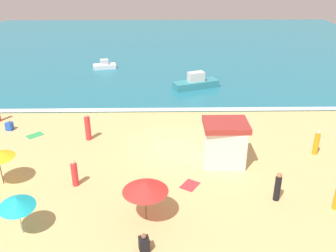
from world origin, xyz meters
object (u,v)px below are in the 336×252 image
beachgoer_3 (88,128)px  beachgoer_5 (278,187)px  beachgoer_1 (75,174)px  small_boat_0 (196,83)px  beachgoer_8 (144,243)px  beach_umbrella_3 (16,202)px  small_boat_1 (105,65)px  beachgoer_0 (9,126)px  lifeguard_cabana (225,142)px  beach_umbrella_4 (145,187)px  beachgoer_2 (316,143)px

beachgoer_3 → beachgoer_5: (10.99, -7.07, -0.10)m
beachgoer_1 → small_boat_0: 17.79m
beachgoer_3 → beachgoer_8: 11.43m
beach_umbrella_3 → small_boat_0: size_ratio=0.50×
beachgoer_1 → small_boat_1: size_ratio=0.60×
beachgoer_0 → lifeguard_cabana: bearing=-18.0°
beachgoer_5 → beachgoer_8: (-6.74, -3.53, -0.40)m
lifeguard_cabana → beachgoer_1: size_ratio=1.71×
beachgoer_0 → beachgoer_1: bearing=-48.8°
small_boat_1 → beachgoer_8: bearing=-78.7°
lifeguard_cabana → small_boat_0: lifeguard_cabana is taller
beachgoer_1 → beachgoer_5: 10.85m
beach_umbrella_4 → small_boat_0: size_ratio=0.54×
small_boat_0 → lifeguard_cabana: bearing=-87.6°
beachgoer_8 → beachgoer_1: bearing=128.4°
lifeguard_cabana → beachgoer_3: 9.40m
beachgoer_8 → small_boat_0: (4.01, 20.93, 0.22)m
beachgoer_0 → beachgoer_1: (6.26, -7.16, 0.41)m
beachgoer_1 → beachgoer_5: size_ratio=0.97×
beachgoer_3 → beachgoer_5: beachgoer_3 is taller
beach_umbrella_4 → beachgoer_1: bearing=144.1°
beach_umbrella_3 → small_boat_1: (0.18, 26.31, -1.29)m
beachgoer_3 → small_boat_1: (-1.22, 16.92, -0.46)m
beachgoer_5 → small_boat_1: size_ratio=0.62×
beachgoer_0 → beachgoer_2: bearing=-10.5°
beachgoer_1 → lifeguard_cabana: bearing=15.3°
beach_umbrella_3 → beachgoer_8: 5.94m
beachgoer_1 → beachgoer_3: size_ratio=0.83×
beach_umbrella_4 → beachgoer_2: (10.57, 6.19, -1.07)m
small_boat_0 → beachgoer_3: bearing=-128.6°
beachgoer_2 → beachgoer_5: size_ratio=1.00×
beach_umbrella_4 → beachgoer_8: bearing=-90.2°
beachgoer_8 → small_boat_0: small_boat_0 is taller
lifeguard_cabana → beachgoer_0: bearing=162.0°
beachgoer_1 → beach_umbrella_3: bearing=-113.3°
beachgoer_1 → beachgoer_2: size_ratio=0.97×
lifeguard_cabana → beachgoer_8: bearing=-121.7°
beachgoer_0 → small_boat_0: small_boat_0 is taller
beachgoer_2 → small_boat_0: beachgoer_2 is taller
beachgoer_1 → beachgoer_3: beachgoer_3 is taller
beachgoer_2 → small_boat_0: bearing=117.5°
beach_umbrella_3 → beachgoer_3: bearing=81.5°
beachgoer_0 → beachgoer_1: size_ratio=0.50×
beachgoer_2 → small_boat_0: 14.21m
small_boat_1 → beachgoer_2: bearing=-50.1°
lifeguard_cabana → beachgoer_2: 6.11m
lifeguard_cabana → beach_umbrella_3: lifeguard_cabana is taller
beach_umbrella_3 → beachgoer_8: size_ratio=2.51×
beachgoer_5 → beachgoer_1: bearing=172.0°
beachgoer_0 → beachgoer_5: (17.00, -8.68, 0.46)m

